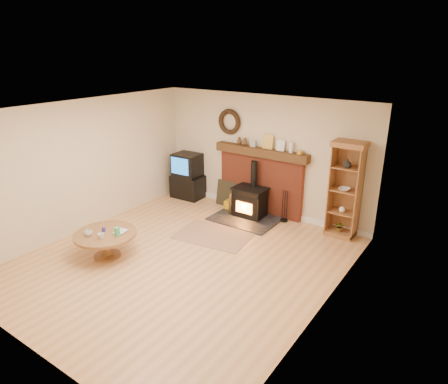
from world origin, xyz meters
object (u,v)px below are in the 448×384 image
Objects in this scene: tv_unit at (188,177)px; coffee_table at (105,238)px; wood_stove at (249,203)px; curio_cabinet at (345,190)px.

tv_unit is 1.02× the size of coffee_table.
coffee_table is (-1.17, -2.94, 0.05)m from wood_stove.
curio_cabinet is at bearing 45.81° from coffee_table.
wood_stove is 1.29× the size of coffee_table.
tv_unit reaches higher than coffee_table.
tv_unit is 3.22m from coffee_table.
curio_cabinet reaches higher than tv_unit.
tv_unit is 3.87m from curio_cabinet.
curio_cabinet is (3.85, 0.09, 0.42)m from tv_unit.
wood_stove is 3.16m from coffee_table.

